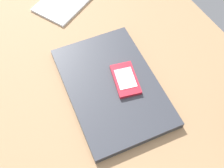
{
  "coord_description": "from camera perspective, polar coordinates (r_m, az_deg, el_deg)",
  "views": [
    {
      "loc": [
        27.16,
        -18.94,
        67.58
      ],
      "look_at": [
        -8.19,
        -0.0,
        5.0
      ],
      "focal_mm": 45.25,
      "sensor_mm": 36.0,
      "label": 1
    }
  ],
  "objects": [
    {
      "name": "laptop_closed",
      "position": [
        0.75,
        0.0,
        -0.43
      ],
      "size": [
        36.72,
        26.16,
        1.92
      ],
      "primitive_type": "cube",
      "rotation": [
        0.0,
        0.0,
        -0.09
      ],
      "color": "#33353D",
      "rests_on": "desk_surface"
    },
    {
      "name": "notepad",
      "position": [
        0.99,
        -9.38,
        16.3
      ],
      "size": [
        21.22,
        23.66,
        0.8
      ],
      "primitive_type": "cube",
      "rotation": [
        0.0,
        0.0,
        0.5
      ],
      "color": "white",
      "rests_on": "desk_surface"
    },
    {
      "name": "cell_phone_on_laptop",
      "position": [
        0.75,
        2.73,
        0.95
      ],
      "size": [
        11.46,
        8.17,
        1.15
      ],
      "color": "red",
      "rests_on": "laptop_closed"
    },
    {
      "name": "desk_surface",
      "position": [
        0.74,
        3.02,
        -6.19
      ],
      "size": [
        120.0,
        80.0,
        3.0
      ],
      "primitive_type": "cube",
      "color": "#9E7751",
      "rests_on": "ground"
    }
  ]
}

